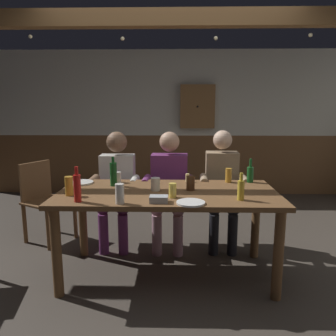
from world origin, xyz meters
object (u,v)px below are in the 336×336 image
at_px(pint_glass_0, 155,184).
at_px(dining_table, 168,203).
at_px(pint_glass_6, 191,183).
at_px(person_1, 169,184).
at_px(bottle_3, 250,174).
at_px(wall_dart_cabinet, 197,107).
at_px(condiment_caddy, 159,199).
at_px(bottle_2, 113,174).
at_px(pint_glass_1, 118,177).
at_px(table_candle, 187,178).
at_px(pint_glass_5, 173,190).
at_px(bottle_1, 241,189).
at_px(person_0, 117,184).
at_px(chair_empty_near_left, 44,199).
at_px(pint_glass_4, 69,186).
at_px(person_2, 222,184).
at_px(plate_1, 81,182).
at_px(plate_0, 191,203).
at_px(pint_glass_3, 229,175).
at_px(pint_glass_2, 120,194).
at_px(bottle_0, 77,187).

bearing_deg(pint_glass_0, dining_table, -11.63).
height_order(pint_glass_0, pint_glass_6, pint_glass_6).
distance_m(person_1, bottle_3, 0.87).
bearing_deg(wall_dart_cabinet, condiment_caddy, -98.84).
xyz_separation_m(bottle_2, pint_glass_1, (0.01, 0.14, -0.06)).
height_order(table_candle, pint_glass_5, pint_glass_5).
distance_m(bottle_1, pint_glass_0, 0.74).
bearing_deg(person_0, wall_dart_cabinet, -115.34).
bearing_deg(person_1, condiment_caddy, 88.76).
relative_size(bottle_1, pint_glass_6, 1.76).
height_order(person_1, chair_empty_near_left, person_1).
height_order(chair_empty_near_left, pint_glass_4, pint_glass_4).
relative_size(pint_glass_5, wall_dart_cabinet, 0.17).
height_order(condiment_caddy, pint_glass_1, pint_glass_1).
distance_m(person_1, pint_glass_4, 1.17).
relative_size(person_2, bottle_2, 4.61).
xyz_separation_m(plate_1, pint_glass_1, (0.34, 0.05, 0.04)).
distance_m(bottle_2, pint_glass_6, 0.72).
relative_size(plate_0, pint_glass_3, 1.59).
distance_m(chair_empty_near_left, pint_glass_2, 1.61).
bearing_deg(wall_dart_cabinet, chair_empty_near_left, -132.95).
bearing_deg(plate_1, bottle_1, -20.70).
height_order(person_2, condiment_caddy, person_2).
bearing_deg(person_1, pint_glass_2, 73.66).
relative_size(person_2, pint_glass_3, 9.10).
relative_size(bottle_3, pint_glass_2, 1.50).
xyz_separation_m(person_2, pint_glass_5, (-0.52, -0.87, 0.15)).
xyz_separation_m(dining_table, condiment_caddy, (-0.06, -0.33, 0.13)).
relative_size(person_2, wall_dart_cabinet, 1.77).
relative_size(pint_glass_1, wall_dart_cabinet, 0.14).
bearing_deg(pint_glass_6, plate_1, 167.31).
bearing_deg(condiment_caddy, plate_1, 141.65).
bearing_deg(bottle_2, person_1, 44.32).
distance_m(plate_1, pint_glass_6, 1.06).
height_order(person_1, bottle_2, person_1).
height_order(pint_glass_3, pint_glass_4, pint_glass_4).
relative_size(dining_table, bottle_2, 6.99).
bearing_deg(chair_empty_near_left, plate_1, 77.94).
bearing_deg(bottle_3, person_0, 166.91).
height_order(pint_glass_1, pint_glass_2, pint_glass_2).
bearing_deg(bottle_1, plate_1, 159.30).
bearing_deg(pint_glass_5, wall_dart_cabinet, 82.75).
xyz_separation_m(pint_glass_3, wall_dart_cabinet, (-0.16, 2.38, 0.64)).
relative_size(person_0, bottle_3, 5.35).
relative_size(chair_empty_near_left, bottle_1, 4.07).
relative_size(bottle_2, bottle_3, 1.17).
xyz_separation_m(bottle_1, pint_glass_1, (-1.07, 0.58, -0.04)).
xyz_separation_m(bottle_0, pint_glass_2, (0.33, -0.04, -0.04)).
height_order(table_candle, bottle_3, bottle_3).
bearing_deg(condiment_caddy, bottle_1, 7.02).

